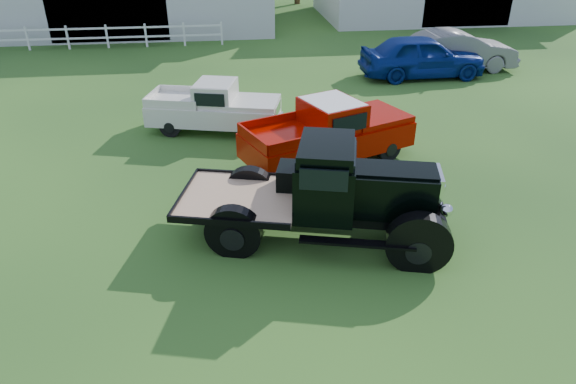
{
  "coord_description": "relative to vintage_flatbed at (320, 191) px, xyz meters",
  "views": [
    {
      "loc": [
        -1.05,
        -8.56,
        6.5
      ],
      "look_at": [
        0.2,
        1.2,
        1.05
      ],
      "focal_mm": 32.0,
      "sensor_mm": 36.0,
      "label": 1
    }
  ],
  "objects": [
    {
      "name": "ground",
      "position": [
        -0.87,
        -0.95,
        -1.15
      ],
      "size": [
        120.0,
        120.0,
        0.0
      ],
      "primitive_type": "plane",
      "color": "#204018"
    },
    {
      "name": "misc_car_blue",
      "position": [
        6.67,
        11.8,
        -0.24
      ],
      "size": [
        5.35,
        2.21,
        1.81
      ],
      "primitive_type": "imported",
      "rotation": [
        0.0,
        0.0,
        1.58
      ],
      "color": "navy",
      "rests_on": "ground"
    },
    {
      "name": "fence_rail",
      "position": [
        -8.87,
        19.05,
        -0.55
      ],
      "size": [
        14.2,
        0.16,
        1.2
      ],
      "primitive_type": null,
      "color": "white",
      "rests_on": "ground"
    },
    {
      "name": "red_pickup",
      "position": [
        0.95,
        3.82,
        -0.22
      ],
      "size": [
        5.46,
        3.77,
        1.86
      ],
      "primitive_type": null,
      "rotation": [
        0.0,
        0.0,
        0.39
      ],
      "color": "#9A0A00",
      "rests_on": "ground"
    },
    {
      "name": "vintage_flatbed",
      "position": [
        0.0,
        0.0,
        0.0
      ],
      "size": [
        6.2,
        3.69,
        2.3
      ],
      "primitive_type": null,
      "rotation": [
        0.0,
        0.0,
        -0.25
      ],
      "color": "black",
      "rests_on": "ground"
    },
    {
      "name": "white_pickup",
      "position": [
        -2.29,
        6.69,
        -0.34
      ],
      "size": [
        4.69,
        2.77,
        1.62
      ],
      "primitive_type": null,
      "rotation": [
        0.0,
        0.0,
        -0.26
      ],
      "color": "silver",
      "rests_on": "ground"
    },
    {
      "name": "misc_car_grey",
      "position": [
        8.64,
        12.73,
        -0.28
      ],
      "size": [
        5.3,
        1.93,
        1.73
      ],
      "primitive_type": "imported",
      "rotation": [
        0.0,
        0.0,
        1.55
      ],
      "color": "slate",
      "rests_on": "ground"
    }
  ]
}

